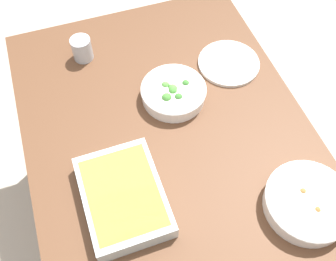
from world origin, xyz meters
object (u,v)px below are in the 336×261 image
object	(u,v)px
broccoli_bowl	(173,92)
side_plate	(229,63)
stew_bowl	(308,202)
baking_dish	(123,196)
spoon_by_stew	(305,220)
drink_cup	(82,50)

from	to	relation	value
broccoli_bowl	side_plate	world-z (taller)	broccoli_bowl
stew_bowl	broccoli_bowl	xyz separation A→B (m)	(0.49, 0.22, -0.00)
stew_bowl	broccoli_bowl	world-z (taller)	broccoli_bowl
baking_dish	side_plate	world-z (taller)	baking_dish
side_plate	broccoli_bowl	bearing A→B (deg)	108.47
baking_dish	broccoli_bowl	bearing A→B (deg)	-39.77
baking_dish	spoon_by_stew	size ratio (longest dim) A/B	1.89
baking_dish	drink_cup	world-z (taller)	drink_cup
drink_cup	side_plate	size ratio (longest dim) A/B	0.39
side_plate	spoon_by_stew	xyz separation A→B (m)	(-0.61, 0.04, -0.00)
baking_dish	side_plate	size ratio (longest dim) A/B	1.37
drink_cup	spoon_by_stew	world-z (taller)	drink_cup
stew_bowl	side_plate	world-z (taller)	stew_bowl
baking_dish	spoon_by_stew	xyz separation A→B (m)	(-0.22, -0.46, -0.03)
broccoli_bowl	drink_cup	world-z (taller)	drink_cup
side_plate	stew_bowl	bearing A→B (deg)	178.54
baking_dish	drink_cup	size ratio (longest dim) A/B	3.55
drink_cup	side_plate	distance (m)	0.53
baking_dish	drink_cup	xyz separation A→B (m)	(0.59, -0.01, 0.00)
broccoli_bowl	spoon_by_stew	distance (m)	0.57
stew_bowl	drink_cup	bearing A→B (deg)	31.35
stew_bowl	broccoli_bowl	size ratio (longest dim) A/B	1.12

